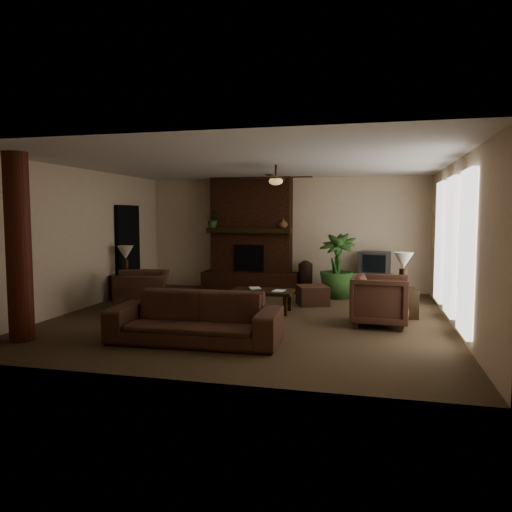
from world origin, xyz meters
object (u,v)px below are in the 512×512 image
(lamp_right, at_px, (403,263))
(tv_stand, at_px, (374,284))
(coffee_table, at_px, (262,293))
(armchair_left, at_px, (143,285))
(ottoman, at_px, (313,295))
(floor_plant, at_px, (337,280))
(side_table_right, at_px, (401,302))
(log_column, at_px, (19,248))
(armchair_right, at_px, (380,298))
(sofa, at_px, (195,310))
(floor_vase, at_px, (305,274))
(side_table_left, at_px, (125,288))
(lamp_left, at_px, (126,255))

(lamp_right, bearing_deg, tv_stand, 101.45)
(coffee_table, bearing_deg, lamp_right, 2.88)
(armchair_left, distance_m, lamp_right, 4.95)
(lamp_right, bearing_deg, ottoman, 153.93)
(floor_plant, distance_m, side_table_right, 2.25)
(log_column, xyz_separation_m, armchair_right, (5.25, 2.26, -0.93))
(sofa, xyz_separation_m, ottoman, (1.33, 3.40, -0.29))
(armchair_right, distance_m, coffee_table, 2.31)
(log_column, relative_size, floor_vase, 3.64)
(sofa, xyz_separation_m, tv_stand, (2.58, 5.04, -0.24))
(side_table_left, bearing_deg, armchair_right, -12.92)
(floor_vase, relative_size, lamp_left, 1.18)
(log_column, bearing_deg, sofa, 11.12)
(ottoman, xyz_separation_m, lamp_right, (1.76, -0.86, 0.80))
(lamp_left, bearing_deg, floor_vase, 28.16)
(floor_plant, bearing_deg, armchair_left, -145.16)
(lamp_left, distance_m, side_table_right, 5.90)
(armchair_right, bearing_deg, coffee_table, 76.20)
(log_column, xyz_separation_m, tv_stand, (5.16, 5.55, -1.15))
(side_table_left, bearing_deg, coffee_table, -10.41)
(tv_stand, bearing_deg, side_table_left, -155.93)
(ottoman, bearing_deg, sofa, -111.37)
(armchair_right, bearing_deg, sofa, 125.92)
(floor_vase, relative_size, side_table_left, 1.40)
(ottoman, height_order, lamp_right, lamp_right)
(floor_vase, relative_size, side_table_right, 1.40)
(side_table_left, relative_size, lamp_left, 0.85)
(tv_stand, xyz_separation_m, lamp_left, (-5.36, -2.00, 0.75))
(tv_stand, relative_size, floor_vase, 1.10)
(sofa, relative_size, lamp_right, 3.86)
(log_column, distance_m, side_table_left, 3.69)
(log_column, bearing_deg, side_table_right, 28.39)
(log_column, distance_m, ottoman, 5.65)
(floor_plant, relative_size, side_table_right, 2.65)
(sofa, xyz_separation_m, coffee_table, (0.47, 2.41, -0.12))
(ottoman, xyz_separation_m, floor_plant, (0.43, 0.98, 0.21))
(armchair_right, bearing_deg, side_table_right, -23.15)
(coffee_table, distance_m, floor_vase, 2.68)
(ottoman, bearing_deg, lamp_right, -26.07)
(armchair_right, relative_size, lamp_right, 1.46)
(armchair_right, height_order, tv_stand, armchair_right)
(floor_plant, bearing_deg, side_table_right, -54.80)
(side_table_right, bearing_deg, log_column, -151.61)
(sofa, xyz_separation_m, armchair_right, (2.68, 1.75, -0.02))
(armchair_right, xyz_separation_m, floor_vase, (-1.72, 3.29, -0.04))
(armchair_left, relative_size, lamp_right, 1.82)
(log_column, relative_size, side_table_left, 5.09)
(side_table_left, xyz_separation_m, lamp_right, (5.86, -0.46, 0.73))
(armchair_right, relative_size, side_table_left, 1.72)
(tv_stand, relative_size, side_table_right, 1.55)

